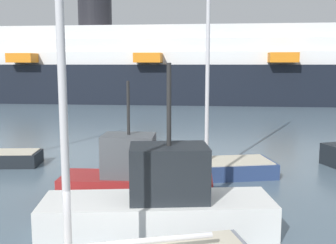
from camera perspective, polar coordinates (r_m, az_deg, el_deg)
The scene contains 4 objects.
sailboat_2 at distance 18.26m, azimuth 3.69°, elevation -5.88°, with size 7.57×3.63×14.47m.
fishing_boat_0 at distance 15.14m, azimuth -4.77°, elevation -7.96°, with size 5.60×1.85×4.46m.
fishing_boat_2 at distance 12.33m, azimuth -1.05°, elevation -11.45°, with size 7.09×2.88×5.09m.
cruise_ship at distance 55.54m, azimuth 6.37°, elevation 7.64°, with size 91.78×17.46×14.52m.
Camera 1 is at (1.51, -8.23, 5.05)m, focal length 43.07 mm.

